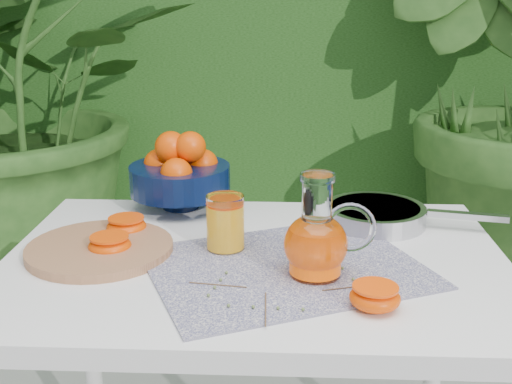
{
  "coord_description": "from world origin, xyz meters",
  "views": [
    {
      "loc": [
        0.06,
        -1.26,
        1.26
      ],
      "look_at": [
        0.01,
        -0.06,
        0.88
      ],
      "focal_mm": 45.0,
      "sensor_mm": 36.0,
      "label": 1
    }
  ],
  "objects_px": {
    "juice_pitcher": "(317,241)",
    "saute_pan": "(377,214)",
    "cutting_board": "(100,249)",
    "fruit_bowl": "(180,173)",
    "white_table": "(256,294)"
  },
  "relations": [
    {
      "from": "cutting_board",
      "to": "saute_pan",
      "type": "distance_m",
      "value": 0.61
    },
    {
      "from": "white_table",
      "to": "juice_pitcher",
      "type": "xyz_separation_m",
      "value": [
        0.12,
        -0.09,
        0.15
      ]
    },
    {
      "from": "saute_pan",
      "to": "cutting_board",
      "type": "bearing_deg",
      "value": -161.15
    },
    {
      "from": "fruit_bowl",
      "to": "saute_pan",
      "type": "height_order",
      "value": "fruit_bowl"
    },
    {
      "from": "fruit_bowl",
      "to": "juice_pitcher",
      "type": "xyz_separation_m",
      "value": [
        0.31,
        -0.39,
        -0.02
      ]
    },
    {
      "from": "juice_pitcher",
      "to": "saute_pan",
      "type": "height_order",
      "value": "juice_pitcher"
    },
    {
      "from": "cutting_board",
      "to": "fruit_bowl",
      "type": "bearing_deg",
      "value": 68.14
    },
    {
      "from": "white_table",
      "to": "fruit_bowl",
      "type": "relative_size",
      "value": 4.0
    },
    {
      "from": "fruit_bowl",
      "to": "juice_pitcher",
      "type": "distance_m",
      "value": 0.5
    },
    {
      "from": "cutting_board",
      "to": "fruit_bowl",
      "type": "xyz_separation_m",
      "value": [
        0.12,
        0.3,
        0.08
      ]
    },
    {
      "from": "saute_pan",
      "to": "white_table",
      "type": "bearing_deg",
      "value": -142.39
    },
    {
      "from": "white_table",
      "to": "cutting_board",
      "type": "height_order",
      "value": "cutting_board"
    },
    {
      "from": "white_table",
      "to": "saute_pan",
      "type": "distance_m",
      "value": 0.35
    },
    {
      "from": "fruit_bowl",
      "to": "saute_pan",
      "type": "xyz_separation_m",
      "value": [
        0.46,
        -0.1,
        -0.06
      ]
    },
    {
      "from": "white_table",
      "to": "juice_pitcher",
      "type": "height_order",
      "value": "juice_pitcher"
    }
  ]
}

